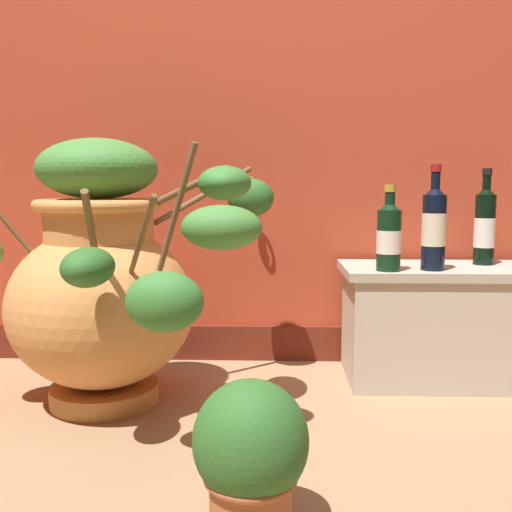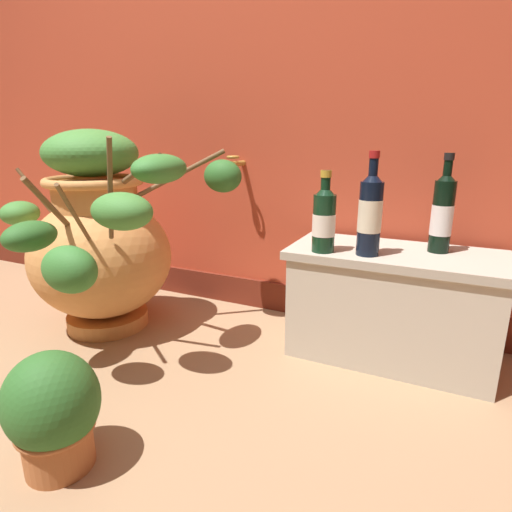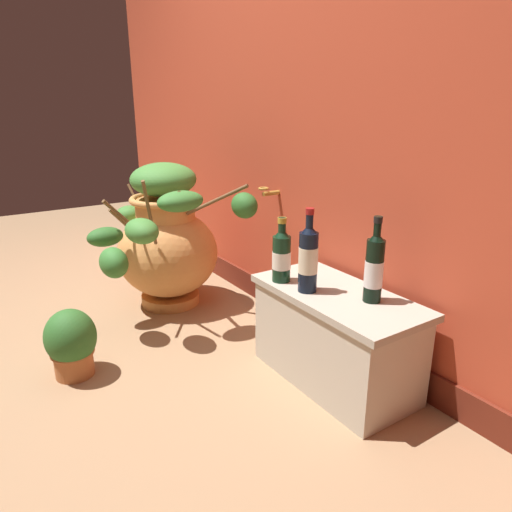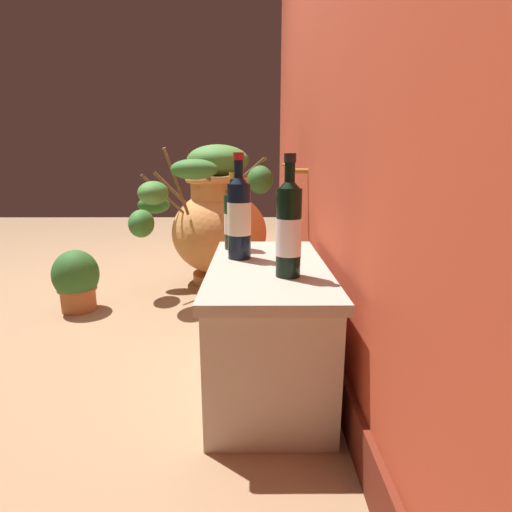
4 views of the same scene
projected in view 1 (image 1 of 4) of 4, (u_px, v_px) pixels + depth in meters
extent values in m
cube|color=#B74228|center=(261.00, 29.00, 2.25)|extent=(4.40, 0.20, 2.60)
cube|color=maroon|center=(260.00, 343.00, 2.29)|extent=(4.40, 0.02, 0.14)
cylinder|color=#B28433|center=(247.00, 186.00, 2.17)|extent=(0.02, 0.10, 0.02)
torus|color=#B28433|center=(246.00, 178.00, 2.12)|extent=(0.06, 0.06, 0.01)
cylinder|color=#D68E4C|center=(105.00, 393.00, 1.84)|extent=(0.34, 0.34, 0.06)
ellipsoid|color=#D68E4C|center=(102.00, 307.00, 1.81)|extent=(0.58, 0.58, 0.50)
cylinder|color=#D68E4C|center=(99.00, 228.00, 1.78)|extent=(0.33, 0.33, 0.14)
torus|color=#D68E4C|center=(99.00, 205.00, 1.77)|extent=(0.39, 0.39, 0.04)
cylinder|color=brown|center=(91.00, 228.00, 1.50)|extent=(0.05, 0.19, 0.21)
ellipsoid|color=#2D6628|center=(88.00, 267.00, 1.42)|extent=(0.13, 0.19, 0.10)
cylinder|color=brown|center=(188.00, 188.00, 1.70)|extent=(0.27, 0.09, 0.14)
ellipsoid|color=#387A33|center=(225.00, 183.00, 1.67)|extent=(0.15, 0.23, 0.10)
cylinder|color=brown|center=(205.00, 195.00, 1.92)|extent=(0.31, 0.22, 0.20)
ellipsoid|color=#2D6628|center=(251.00, 198.00, 1.99)|extent=(0.16, 0.12, 0.13)
cylinder|color=brown|center=(6.00, 223.00, 1.71)|extent=(0.15, 0.06, 0.20)
cylinder|color=brown|center=(177.00, 209.00, 1.57)|extent=(0.14, 0.10, 0.36)
ellipsoid|color=#428438|center=(221.00, 228.00, 1.48)|extent=(0.21, 0.15, 0.12)
cylinder|color=brown|center=(140.00, 243.00, 1.51)|extent=(0.15, 0.24, 0.27)
ellipsoid|color=#387A33|center=(165.00, 302.00, 1.40)|extent=(0.19, 0.13, 0.15)
ellipsoid|color=#428438|center=(98.00, 169.00, 1.76)|extent=(0.37, 0.37, 0.19)
cube|color=beige|center=(447.00, 323.00, 2.04)|extent=(0.70, 0.35, 0.41)
cube|color=#AEA592|center=(450.00, 270.00, 2.02)|extent=(0.75, 0.37, 0.03)
cylinder|color=black|center=(485.00, 230.00, 2.05)|extent=(0.07, 0.07, 0.25)
cone|color=black|center=(486.00, 191.00, 2.03)|extent=(0.07, 0.07, 0.04)
cylinder|color=black|center=(487.00, 181.00, 2.03)|extent=(0.03, 0.03, 0.09)
cylinder|color=black|center=(487.00, 172.00, 2.02)|extent=(0.03, 0.03, 0.02)
cylinder|color=silver|center=(484.00, 233.00, 2.05)|extent=(0.07, 0.07, 0.10)
cylinder|color=black|center=(389.00, 241.00, 1.90)|extent=(0.08, 0.08, 0.20)
cone|color=black|center=(390.00, 206.00, 1.88)|extent=(0.08, 0.08, 0.04)
cylinder|color=black|center=(390.00, 197.00, 1.88)|extent=(0.03, 0.03, 0.08)
cylinder|color=#B7932D|center=(390.00, 188.00, 1.88)|extent=(0.04, 0.04, 0.02)
cylinder|color=white|center=(389.00, 242.00, 1.90)|extent=(0.08, 0.08, 0.08)
cylinder|color=black|center=(434.00, 233.00, 1.91)|extent=(0.08, 0.08, 0.25)
cone|color=black|center=(435.00, 191.00, 1.89)|extent=(0.08, 0.08, 0.04)
cylinder|color=black|center=(436.00, 180.00, 1.89)|extent=(0.03, 0.03, 0.10)
cylinder|color=maroon|center=(436.00, 168.00, 1.88)|extent=(0.03, 0.03, 0.02)
cylinder|color=beige|center=(434.00, 229.00, 1.91)|extent=(0.08, 0.08, 0.11)
cylinder|color=#B26638|center=(251.00, 500.00, 1.15)|extent=(0.17, 0.17, 0.12)
torus|color=#A45D33|center=(251.00, 477.00, 1.15)|extent=(0.19, 0.19, 0.02)
ellipsoid|color=#2D6628|center=(251.00, 441.00, 1.14)|extent=(0.23, 0.22, 0.25)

